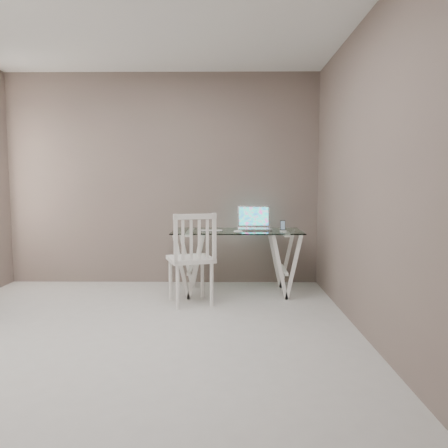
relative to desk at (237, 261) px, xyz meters
name	(u,v)px	position (x,y,z in m)	size (l,w,h in m)	color
room	(111,129)	(-1.01, -1.66, 1.33)	(4.50, 4.52, 2.71)	beige
desk	(237,261)	(0.00, 0.00, 0.00)	(1.50, 0.70, 0.75)	silver
chair	(192,255)	(-0.48, -0.52, 0.16)	(0.57, 0.57, 0.99)	white
laptop	(254,224)	(0.21, 0.17, 0.43)	(0.40, 0.34, 0.28)	silver
keyboard	(211,231)	(-0.30, -0.05, 0.37)	(0.27, 0.12, 0.01)	silver
mouse	(238,231)	(0.01, -0.26, 0.38)	(0.11, 0.06, 0.03)	white
phone_dock	(283,228)	(0.52, -0.10, 0.40)	(0.07, 0.07, 0.13)	white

